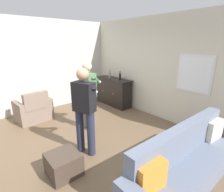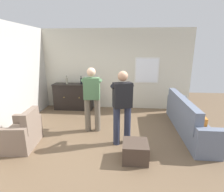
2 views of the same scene
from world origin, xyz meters
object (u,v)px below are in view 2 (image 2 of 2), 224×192
Objects in this scene: couch at (187,119)px; armchair at (22,134)px; person_standing_right at (122,105)px; bottle_wine_green at (67,81)px; bottle_liquor_amber at (81,81)px; person_standing_left at (92,97)px; ottoman at (135,151)px; sideboard_cabinet at (74,97)px.

couch reaches higher than armchair.
couch is at bearing 24.64° from person_standing_right.
bottle_liquor_amber is at bearing 2.77° from bottle_wine_green.
ottoman is at bearing -48.12° from person_standing_left.
person_standing_right reaches higher than bottle_wine_green.
bottle_liquor_amber is at bearing 4.08° from sideboard_cabinet.
couch is at bearing -22.69° from sideboard_cabinet.
person_standing_right is (2.01, -2.23, -0.10)m from bottle_wine_green.
couch is 1.94m from person_standing_right.
person_standing_left reaches higher than ottoman.
person_standing_left reaches higher than couch.
person_standing_right is at bearing -50.95° from sideboard_cabinet.
bottle_wine_green is at bearing 132.11° from person_standing_right.
couch is 1.97m from ottoman.
person_standing_right reaches higher than bottle_liquor_amber.
couch reaches higher than ottoman.
sideboard_cabinet is at bearing 121.75° from person_standing_left.
bottle_wine_green reaches higher than sideboard_cabinet.
sideboard_cabinet is 4.86× the size of bottle_wine_green.
bottle_liquor_amber reaches higher than ottoman.
bottle_liquor_amber is 2.71m from person_standing_right.
armchair reaches higher than ottoman.
person_standing_right is (1.81, -2.23, 0.47)m from sideboard_cabinet.
person_standing_right reaches higher than sideboard_cabinet.
bottle_liquor_amber is 3.49m from ottoman.
armchair is 1.80m from person_standing_left.
person_standing_left is (-1.08, 1.20, 0.75)m from ottoman.
bottle_wine_green is (-0.20, -0.00, 0.58)m from sideboard_cabinet.
armchair is 0.56× the size of person_standing_left.
ottoman is (2.50, -0.29, -0.10)m from armchair.
bottle_wine_green reaches higher than armchair.
bottle_liquor_amber is (0.30, 0.02, 0.58)m from sideboard_cabinet.
person_standing_left is (1.42, 0.91, 0.65)m from armchair.
sideboard_cabinet is 0.83× the size of person_standing_right.
couch is at bearing 44.83° from ottoman.
person_standing_left reaches higher than sideboard_cabinet.
sideboard_cabinet reaches higher than armchair.
sideboard_cabinet is at bearing -175.92° from bottle_liquor_amber.
person_standing_left is at bearing -53.33° from bottle_wine_green.
bottle_liquor_amber is at bearing 122.02° from ottoman.
person_standing_right is at bearing 114.93° from ottoman.
couch is 2.79× the size of armchair.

